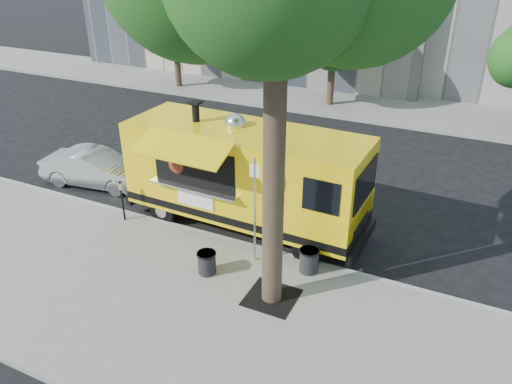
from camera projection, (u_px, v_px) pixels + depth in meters
ground at (231, 225)px, 15.40m from camera, size 120.00×120.00×0.00m
sidewalk at (154, 299)px, 12.16m from camera, size 60.00×6.00×0.15m
curb at (216, 238)px, 14.62m from camera, size 60.00×0.14×0.16m
far_sidewalk at (352, 104)px, 26.18m from camera, size 60.00×5.00×0.15m
tree_well at (272, 297)px, 12.09m from camera, size 1.20×1.20×0.02m
far_tree_a at (174, 21)px, 27.35m from camera, size 3.42×3.42×5.36m
far_tree_b at (334, 31)px, 24.20m from camera, size 3.60×3.60×5.50m
sign_post at (255, 205)px, 12.71m from camera, size 0.28×0.06×3.00m
parking_meter at (122, 196)px, 15.01m from camera, size 0.11×0.11×1.33m
food_truck at (244, 175)px, 14.60m from camera, size 7.48×3.54×3.67m
sedan at (96, 168)px, 17.59m from camera, size 4.03×1.88×1.28m
trash_bin_left at (309, 260)px, 12.89m from camera, size 0.54×0.54×0.64m
trash_bin_right at (207, 262)px, 12.84m from camera, size 0.51×0.51×0.61m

